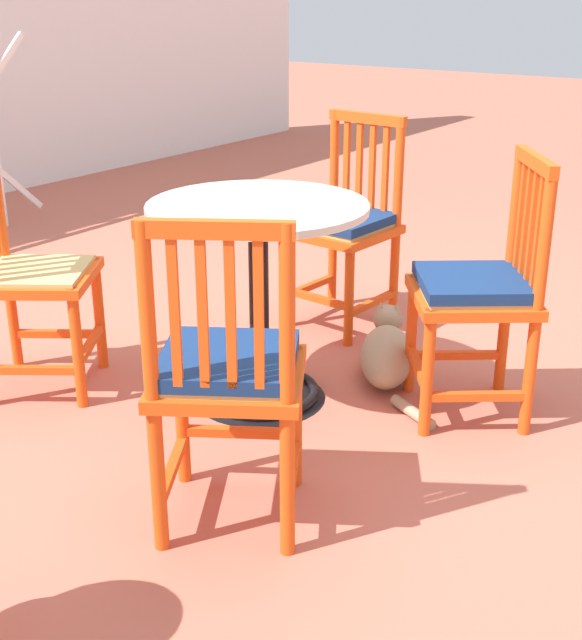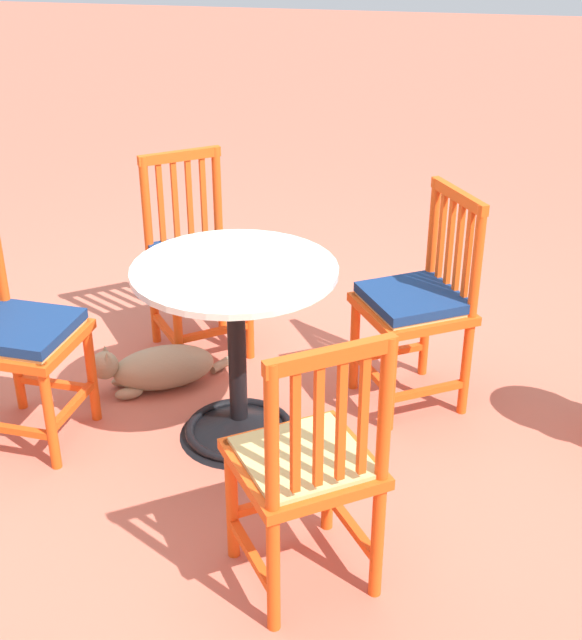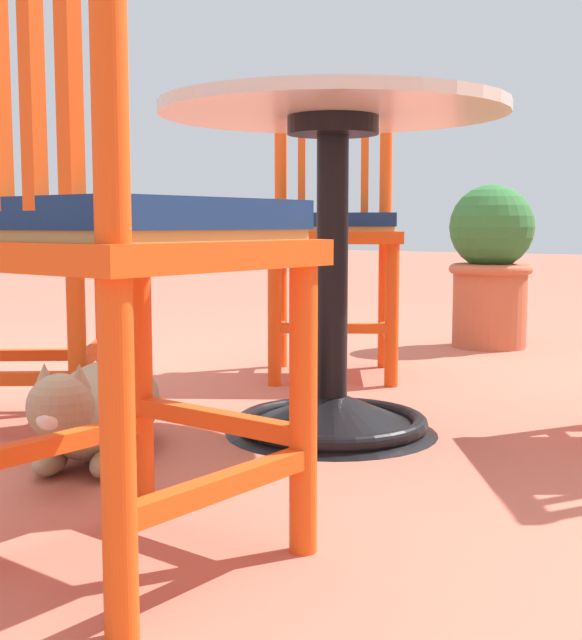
# 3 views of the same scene
# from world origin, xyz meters

# --- Properties ---
(ground_plane) EXTENTS (24.00, 24.00, 0.00)m
(ground_plane) POSITION_xyz_m (0.00, 0.00, 0.00)
(ground_plane) COLOR #BC604C
(cafe_table) EXTENTS (0.76, 0.76, 0.73)m
(cafe_table) POSITION_xyz_m (-0.13, 0.16, 0.28)
(cafe_table) COLOR black
(cafe_table) RESTS_ON ground_plane
(orange_chair_facing_out) EXTENTS (0.56, 0.56, 0.91)m
(orange_chair_facing_out) POSITION_xyz_m (0.22, -0.51, 0.45)
(orange_chair_facing_out) COLOR #E04C14
(orange_chair_facing_out) RESTS_ON ground_plane
(orange_chair_tucked_in) EXTENTS (0.43, 0.43, 0.91)m
(orange_chair_tucked_in) POSITION_xyz_m (0.68, 0.31, 0.45)
(orange_chair_tucked_in) COLOR #E04C14
(orange_chair_tucked_in) RESTS_ON ground_plane
(orange_chair_at_corner) EXTENTS (0.56, 0.56, 0.91)m
(orange_chair_at_corner) POSITION_xyz_m (-0.53, 0.90, 0.43)
(orange_chair_at_corner) COLOR #E04C14
(orange_chair_at_corner) RESTS_ON ground_plane
(orange_chair_by_planter) EXTENTS (0.55, 0.55, 0.91)m
(orange_chair_by_planter) POSITION_xyz_m (-0.78, -0.24, 0.45)
(orange_chair_by_planter) COLOR #E04C14
(orange_chair_by_planter) RESTS_ON ground_plane
(tabby_cat) EXTENTS (0.58, 0.54, 0.23)m
(tabby_cat) POSITION_xyz_m (0.31, -0.12, 0.10)
(tabby_cat) COLOR #9E896B
(tabby_cat) RESTS_ON ground_plane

